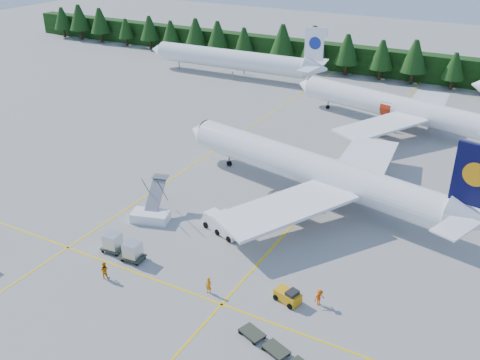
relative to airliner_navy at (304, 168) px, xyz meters
The scene contains 16 objects.
ground 19.55m from the airliner_navy, 101.62° to the right, with size 320.00×320.00×0.00m, color #9E9E98.
taxi_stripe_a 18.30m from the airliner_navy, behind, with size 0.25×120.00×0.01m, color yellow.
taxi_stripe_b 4.53m from the airliner_navy, 29.71° to the left, with size 0.25×120.00×0.01m, color yellow.
taxi_stripe_cross 25.36m from the airliner_navy, 98.85° to the right, with size 80.00×0.25×0.01m, color yellow.
treeline_hedge 63.34m from the airliner_navy, 93.49° to the left, with size 220.00×4.00×6.00m, color black.
airliner_navy is the anchor object (origin of this frame).
airliner_red 31.62m from the airliner_navy, 85.69° to the left, with size 39.52×32.12×11.70m.
airliner_far_left 59.91m from the airliner_navy, 130.37° to the left, with size 43.64×5.23×12.69m.
airstairs 20.54m from the airliner_navy, 131.56° to the right, with size 5.00×6.79×4.06m.
service_truck 14.39m from the airliner_navy, 107.86° to the right, with size 5.58×3.47×2.53m.
baggage_tug 22.77m from the airliner_navy, 70.65° to the right, with size 2.82×2.03×1.36m.
dolly_train 30.49m from the airliner_navy, 69.25° to the right, with size 10.70×4.47×0.13m.
uld_pair 25.74m from the airliner_navy, 116.52° to the right, with size 5.52×2.29×1.81m.
crew_a 24.04m from the airliner_navy, 89.68° to the right, with size 0.64×0.42×1.76m, color orange.
crew_b 29.03m from the airliner_navy, 111.19° to the right, with size 0.91×0.71×1.87m, color orange.
crew_c 22.93m from the airliner_navy, 63.22° to the right, with size 0.71×0.48×1.72m, color #E74B04.
Camera 1 is at (27.09, -40.41, 33.28)m, focal length 40.00 mm.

